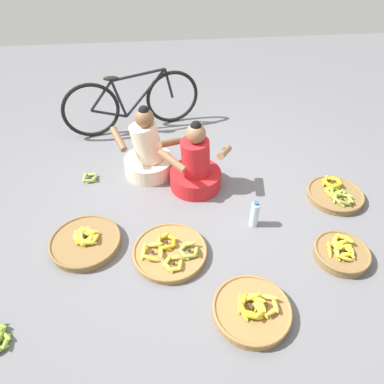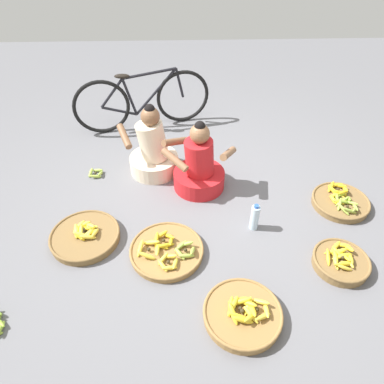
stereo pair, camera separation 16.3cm
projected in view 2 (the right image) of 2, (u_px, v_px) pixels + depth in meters
The scene contains 11 objects.
ground_plane at pixel (191, 206), 3.39m from camera, with size 10.00×10.00×0.00m, color slate.
vendor_woman_front at pixel (199, 168), 3.46m from camera, with size 0.75×0.52×0.75m.
vendor_woman_behind at pixel (153, 151), 3.65m from camera, with size 0.74×0.53×0.79m.
bicycle_leaning at pixel (143, 101), 4.30m from camera, with size 1.66×0.47×0.73m.
banana_basket_near_vendor at pixel (243, 314), 2.46m from camera, with size 0.57×0.57×0.16m.
banana_basket_back_right at pixel (341, 261), 2.81m from camera, with size 0.46×0.46×0.16m.
banana_basket_near_bicycle at pixel (85, 236), 3.03m from camera, with size 0.61×0.61×0.15m.
banana_basket_back_left at pixel (340, 201), 3.36m from camera, with size 0.55×0.55×0.15m.
banana_basket_back_center at pixel (167, 250), 2.91m from camera, with size 0.63×0.63×0.14m.
loose_bananas_mid_left at pixel (96, 173), 3.74m from camera, with size 0.16×0.16×0.07m.
water_bottle at pixel (255, 217), 3.08m from camera, with size 0.08×0.08×0.28m.
Camera 2 is at (-0.08, -2.47, 2.32)m, focal length 32.50 mm.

